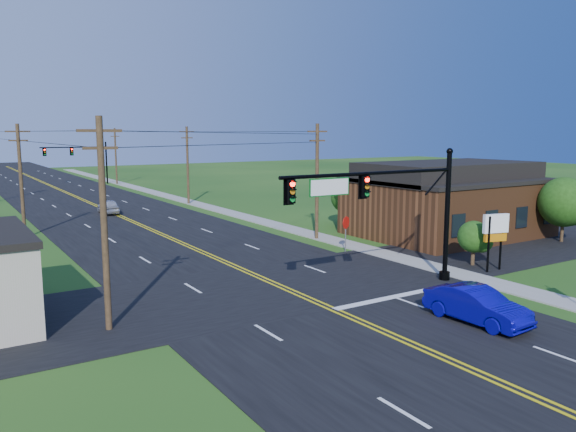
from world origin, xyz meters
TOP-DOWN VIEW (x-y plane):
  - ground at (0.00, 0.00)m, footprint 260.00×260.00m
  - road_main at (0.00, 50.00)m, footprint 16.00×220.00m
  - road_cross at (0.00, 12.00)m, footprint 70.00×10.00m
  - sidewalk at (10.50, 40.00)m, footprint 2.00×160.00m
  - signal_mast_main at (4.34, 8.00)m, footprint 11.30×0.60m
  - signal_mast_far at (4.44, 80.00)m, footprint 10.98×0.60m
  - brick_building at (20.00, 18.00)m, footprint 14.20×11.20m
  - utility_pole_left_a at (-9.50, 10.00)m, footprint 1.80×0.28m
  - utility_pole_left_b at (-9.50, 35.00)m, footprint 1.80×0.28m
  - utility_pole_right_a at (9.80, 22.00)m, footprint 1.80×0.28m
  - utility_pole_right_b at (9.80, 48.00)m, footprint 1.80×0.28m
  - utility_pole_right_c at (9.80, 78.00)m, footprint 1.80×0.28m
  - tree_right_front at (25.00, 11.00)m, footprint 3.80×3.80m
  - tree_right_back at (16.00, 26.00)m, footprint 3.00×3.00m
  - shrub_corner at (13.00, 9.50)m, footprint 2.00×2.00m
  - blue_car at (4.40, 2.20)m, footprint 1.91×4.86m
  - distant_car at (-0.31, 44.80)m, footprint 2.11×4.47m
  - stop_sign at (8.74, 16.98)m, footprint 0.86×0.39m
  - pylon_sign at (12.89, 7.84)m, footprint 1.71×0.63m

SIDE VIEW (x-z plane):
  - ground at x=0.00m, z-range 0.00..0.00m
  - road_main at x=0.00m, z-range 0.00..0.04m
  - road_cross at x=0.00m, z-range 0.00..0.04m
  - sidewalk at x=10.50m, z-range 0.00..0.08m
  - distant_car at x=-0.31m, z-range 0.00..1.48m
  - blue_car at x=4.40m, z-range 0.00..1.57m
  - stop_sign at x=8.74m, z-range 0.56..3.12m
  - shrub_corner at x=13.00m, z-range 0.42..3.28m
  - brick_building at x=20.00m, z-range 0.00..4.70m
  - pylon_sign at x=12.89m, z-range 0.81..4.31m
  - tree_right_back at x=16.00m, z-range 0.55..4.65m
  - tree_right_front at x=25.00m, z-range 0.60..5.60m
  - signal_mast_far at x=4.44m, z-range 0.81..8.29m
  - utility_pole_left_a at x=-9.50m, z-range 0.22..9.22m
  - utility_pole_left_b at x=-9.50m, z-range 0.22..9.22m
  - utility_pole_right_a at x=9.80m, z-range 0.22..9.22m
  - utility_pole_right_b at x=9.80m, z-range 0.22..9.22m
  - utility_pole_right_c at x=9.80m, z-range 0.22..9.22m
  - signal_mast_main at x=4.34m, z-range 1.01..8.49m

